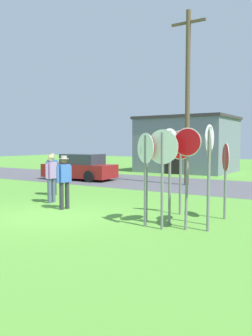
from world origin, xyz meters
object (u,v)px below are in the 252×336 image
(parked_car_on_street, at_px, (80,168))
(stop_sign_low_front, at_px, (147,164))
(stop_sign_nearest, at_px, (225,167))
(person_in_teal, at_px, (64,179))
(utility_pole, at_px, (188,95))
(stop_sign_tallest, at_px, (145,163))
(stop_sign_rear_right, at_px, (209,160))
(stop_sign_far_back, at_px, (170,158))
(stop_sign_rear_left, at_px, (181,156))
(stop_sign_leaning_left, at_px, (209,157))
(person_in_blue, at_px, (51,175))
(person_with_sunhat, at_px, (52,171))
(stop_sign_center_cluster, at_px, (187,161))
(stop_sign_leaning_right, at_px, (162,160))

(parked_car_on_street, relative_size, stop_sign_low_front, 1.90)
(stop_sign_nearest, height_order, person_in_teal, stop_sign_nearest)
(utility_pole, bearing_deg, stop_sign_tallest, -73.31)
(stop_sign_rear_right, height_order, person_in_teal, stop_sign_rear_right)
(stop_sign_far_back, relative_size, stop_sign_rear_left, 1.00)
(stop_sign_leaning_left, relative_size, stop_sign_far_back, 1.04)
(parked_car_on_street, relative_size, stop_sign_tallest, 1.84)
(person_in_blue, bearing_deg, stop_sign_rear_left, 6.96)
(stop_sign_leaning_left, relative_size, person_in_blue, 1.51)
(person_in_blue, bearing_deg, person_with_sunhat, 133.43)
(stop_sign_rear_left, xyz_separation_m, stop_sign_tallest, (-0.12, -1.90, -0.10))
(stop_sign_far_back, height_order, stop_sign_rear_left, stop_sign_far_back)
(stop_sign_center_cluster, distance_m, person_with_sunhat, 7.36)
(stop_sign_rear_left, height_order, person_with_sunhat, stop_sign_rear_left)
(stop_sign_center_cluster, relative_size, stop_sign_far_back, 1.00)
(stop_sign_leaning_right, bearing_deg, stop_sign_rear_right, 23.19)
(utility_pole, bearing_deg, stop_sign_rear_left, -68.34)
(stop_sign_leaning_left, height_order, person_in_teal, stop_sign_leaning_left)
(person_with_sunhat, bearing_deg, utility_pole, 63.06)
(stop_sign_center_cluster, distance_m, stop_sign_far_back, 0.63)
(utility_pole, xyz_separation_m, stop_sign_low_front, (2.48, -8.56, -2.97))
(utility_pole, distance_m, stop_sign_tallest, 9.84)
(stop_sign_leaning_left, bearing_deg, person_in_teal, -175.45)
(stop_sign_tallest, relative_size, person_in_teal, 1.38)
(utility_pole, distance_m, stop_sign_rear_right, 10.00)
(stop_sign_rear_left, bearing_deg, person_with_sunhat, 172.72)
(utility_pole, relative_size, stop_sign_rear_left, 3.46)
(stop_sign_nearest, distance_m, stop_sign_rear_left, 1.36)
(utility_pole, distance_m, stop_sign_low_front, 9.39)
(parked_car_on_street, height_order, stop_sign_center_cluster, stop_sign_center_cluster)
(stop_sign_leaning_left, relative_size, person_with_sunhat, 1.51)
(stop_sign_far_back, bearing_deg, stop_sign_nearest, 55.12)
(parked_car_on_street, height_order, stop_sign_nearest, stop_sign_nearest)
(stop_sign_rear_right, distance_m, person_in_blue, 6.29)
(stop_sign_rear_right, distance_m, stop_sign_far_back, 1.12)
(parked_car_on_street, xyz_separation_m, person_with_sunhat, (3.07, -5.37, 0.30))
(parked_car_on_street, relative_size, stop_sign_far_back, 1.75)
(stop_sign_low_front, bearing_deg, stop_sign_tallest, -63.85)
(stop_sign_nearest, bearing_deg, stop_sign_low_front, -137.14)
(stop_sign_leaning_left, bearing_deg, stop_sign_nearest, 82.16)
(stop_sign_rear_left, bearing_deg, parked_car_on_street, 146.02)
(stop_sign_low_front, distance_m, person_in_blue, 4.54)
(parked_car_on_street, relative_size, stop_sign_leaning_left, 1.68)
(stop_sign_rear_right, distance_m, person_with_sunhat, 7.83)
(parked_car_on_street, xyz_separation_m, person_in_blue, (4.35, -6.72, 0.30))
(stop_sign_tallest, distance_m, person_with_sunhat, 6.53)
(stop_sign_rear_left, bearing_deg, stop_sign_rear_right, -46.88)
(stop_sign_leaning_right, bearing_deg, person_in_teal, 169.84)
(stop_sign_far_back, distance_m, stop_sign_tallest, 0.69)
(stop_sign_leaning_right, height_order, stop_sign_tallest, stop_sign_leaning_right)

